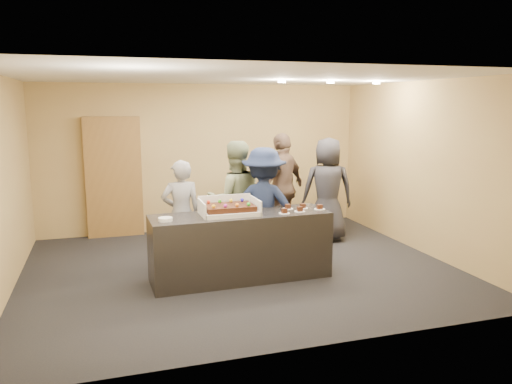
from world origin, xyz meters
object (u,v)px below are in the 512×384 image
at_px(cake_box, 229,210).
at_px(sheet_cake, 229,207).
at_px(person_sage_man, 235,201).
at_px(person_brown_extra, 283,187).
at_px(serving_counter, 241,246).
at_px(storage_cabinet, 114,177).
at_px(person_server_grey, 181,214).
at_px(plate_stack, 165,219).
at_px(person_navy_man, 264,207).
at_px(person_dark_suit, 327,189).

xyz_separation_m(cake_box, sheet_cake, (-0.00, -0.03, 0.05)).
bearing_deg(person_sage_man, person_brown_extra, -140.69).
relative_size(cake_box, person_sage_man, 0.42).
bearing_deg(serving_counter, sheet_cake, 178.62).
bearing_deg(serving_counter, person_sage_man, 78.38).
xyz_separation_m(storage_cabinet, person_server_grey, (0.87, -2.04, -0.28)).
height_order(plate_stack, person_server_grey, person_server_grey).
xyz_separation_m(storage_cabinet, plate_stack, (0.53, -2.95, -0.14)).
relative_size(person_navy_man, person_dark_suit, 0.97).
bearing_deg(sheet_cake, cake_box, 88.99).
distance_m(plate_stack, person_sage_man, 1.53).
bearing_deg(person_dark_suit, person_navy_man, 48.66).
bearing_deg(person_server_grey, person_brown_extra, -153.62).
distance_m(person_server_grey, person_dark_suit, 2.71).
relative_size(serving_counter, person_sage_man, 1.33).
bearing_deg(plate_stack, person_sage_man, 40.55).
distance_m(person_sage_man, person_dark_suit, 1.89).
bearing_deg(cake_box, person_dark_suit, 33.91).
relative_size(serving_counter, cake_box, 3.20).
distance_m(person_sage_man, person_brown_extra, 1.31).
xyz_separation_m(person_sage_man, person_navy_man, (0.33, -0.39, -0.04)).
xyz_separation_m(serving_counter, storage_cabinet, (-1.54, 2.82, 0.61)).
bearing_deg(plate_stack, cake_box, 10.33).
bearing_deg(person_sage_man, serving_counter, 82.65).
xyz_separation_m(cake_box, person_navy_man, (0.64, 0.45, -0.08)).
distance_m(cake_box, person_sage_man, 0.90).
relative_size(serving_counter, plate_stack, 13.48).
bearing_deg(person_navy_man, person_sage_man, -24.40).
bearing_deg(person_dark_suit, person_brown_extra, 0.02).
bearing_deg(person_server_grey, sheet_cake, 124.96).
relative_size(storage_cabinet, person_dark_suit, 1.19).
bearing_deg(person_brown_extra, cake_box, 14.31).
height_order(cake_box, person_sage_man, person_sage_man).
bearing_deg(plate_stack, storage_cabinet, 100.19).
distance_m(serving_counter, person_sage_man, 0.99).
height_order(storage_cabinet, person_dark_suit, storage_cabinet).
bearing_deg(person_brown_extra, person_sage_man, 0.91).
relative_size(storage_cabinet, sheet_cake, 3.31).
distance_m(person_server_grey, person_navy_man, 1.20).
distance_m(cake_box, person_navy_man, 0.79).
height_order(storage_cabinet, person_navy_man, storage_cabinet).
distance_m(person_sage_man, person_navy_man, 0.51).
bearing_deg(storage_cabinet, person_navy_man, -49.16).
bearing_deg(storage_cabinet, plate_stack, -79.81).
bearing_deg(storage_cabinet, person_dark_suit, -21.53).
bearing_deg(person_brown_extra, person_dark_suit, 129.15).
distance_m(serving_counter, plate_stack, 1.12).
bearing_deg(person_brown_extra, person_navy_man, 22.55).
xyz_separation_m(plate_stack, person_navy_man, (1.49, 0.61, -0.06)).
relative_size(person_sage_man, person_navy_man, 1.04).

